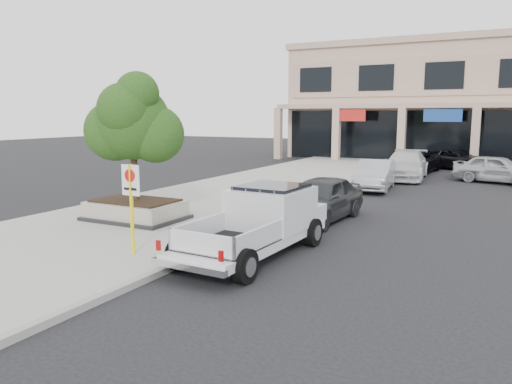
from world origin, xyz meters
TOP-DOWN VIEW (x-y plane):
  - ground at (0.00, 0.00)m, footprint 120.00×120.00m
  - sidewalk at (-5.50, 6.00)m, footprint 8.00×52.00m
  - curb at (-1.55, 6.00)m, footprint 0.20×52.00m
  - planter at (-5.74, 2.27)m, footprint 3.20×2.20m
  - planter_tree at (-5.60, 2.42)m, footprint 2.90×2.55m
  - no_parking_sign at (-2.96, -1.04)m, footprint 0.55×0.09m
  - hedge at (-2.42, 4.32)m, footprint 1.10×0.99m
  - pickup_truck at (-0.35, 0.57)m, footprint 2.35×5.74m
  - curb_car_a at (-0.38, 5.63)m, footprint 2.17×4.68m
  - curb_car_b at (-0.52, 13.74)m, footprint 1.99×4.57m
  - curb_car_c at (0.01, 18.56)m, footprint 2.64×5.65m
  - curb_car_d at (-0.17, 21.79)m, footprint 2.90×5.58m
  - lot_car_a at (4.73, 19.12)m, footprint 4.75×2.81m
  - lot_car_d at (2.00, 25.38)m, footprint 5.36×3.92m

SIDE VIEW (x-z plane):
  - ground at x=0.00m, z-range 0.00..0.00m
  - sidewalk at x=-5.50m, z-range 0.00..0.15m
  - curb at x=-1.55m, z-range 0.00..0.15m
  - planter at x=-5.74m, z-range 0.14..0.82m
  - hedge at x=-2.42m, z-range 0.15..1.08m
  - lot_car_d at x=2.00m, z-range 0.00..1.35m
  - curb_car_b at x=-0.52m, z-range 0.00..1.46m
  - curb_car_d at x=-0.17m, z-range 0.00..1.50m
  - lot_car_a at x=4.73m, z-range 0.00..1.52m
  - curb_car_a at x=-0.38m, z-range 0.00..1.55m
  - curb_car_c at x=0.01m, z-range 0.00..1.59m
  - pickup_truck at x=-0.35m, z-range 0.00..1.78m
  - no_parking_sign at x=-2.96m, z-range 0.48..2.78m
  - planter_tree at x=-5.60m, z-range 1.41..5.41m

